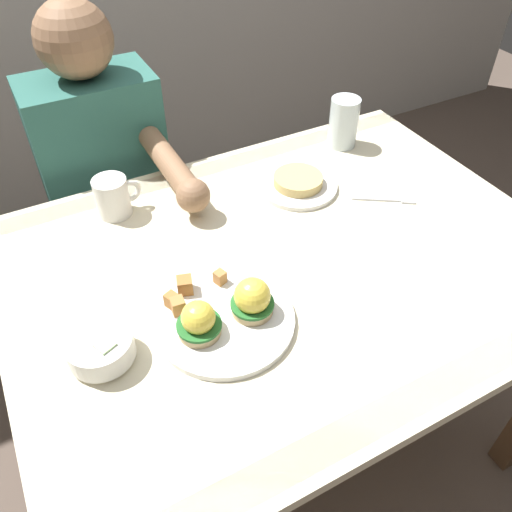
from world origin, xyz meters
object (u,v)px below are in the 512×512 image
fork (388,199)px  side_plate (298,183)px  coffee_mug (113,196)px  diner_person (110,181)px  dining_table (287,291)px  water_glass_near (343,125)px  fruit_bowl (101,348)px  eggs_benedict_plate (225,314)px

fork → side_plate: 0.23m
coffee_mug → diner_person: bearing=80.6°
dining_table → coffee_mug: coffee_mug is taller
fork → water_glass_near: bearing=79.9°
diner_person → fruit_bowl: bearing=-105.8°
dining_table → diner_person: (-0.24, 0.60, 0.02)m
coffee_mug → fork: size_ratio=0.79×
dining_table → eggs_benedict_plate: (-0.20, -0.10, 0.13)m
eggs_benedict_plate → coffee_mug: coffee_mug is taller
diner_person → water_glass_near: bearing=-23.4°
dining_table → eggs_benedict_plate: eggs_benedict_plate is taller
fruit_bowl → side_plate: 0.65m
dining_table → eggs_benedict_plate: bearing=-153.4°
dining_table → fork: (0.32, 0.06, 0.11)m
water_glass_near → eggs_benedict_plate: bearing=-142.6°
coffee_mug → side_plate: (0.44, -0.12, -0.04)m
coffee_mug → diner_person: size_ratio=0.10×
fork → coffee_mug: bearing=156.4°
eggs_benedict_plate → diner_person: diner_person is taller
fork → side_plate: bearing=138.7°
dining_table → coffee_mug: 0.46m
dining_table → fork: fork is taller
diner_person → side_plate: bearing=-44.7°
fork → dining_table: bearing=-168.8°
coffee_mug → side_plate: 0.45m
side_plate → diner_person: diner_person is taller
eggs_benedict_plate → fruit_bowl: size_ratio=2.25×
water_glass_near → side_plate: 0.26m
dining_table → diner_person: bearing=111.7°
coffee_mug → fork: coffee_mug is taller
side_plate → diner_person: 0.56m
eggs_benedict_plate → diner_person: 0.71m
coffee_mug → fork: 0.66m
dining_table → eggs_benedict_plate: size_ratio=4.44×
coffee_mug → water_glass_near: (0.66, 0.01, 0.01)m
fruit_bowl → coffee_mug: (0.15, 0.40, 0.02)m
eggs_benedict_plate → fork: size_ratio=1.93×
fork → water_glass_near: 0.28m
side_plate → diner_person: bearing=135.3°
dining_table → side_plate: bearing=54.4°
dining_table → diner_person: size_ratio=1.05×
diner_person → fork: bearing=-43.7°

